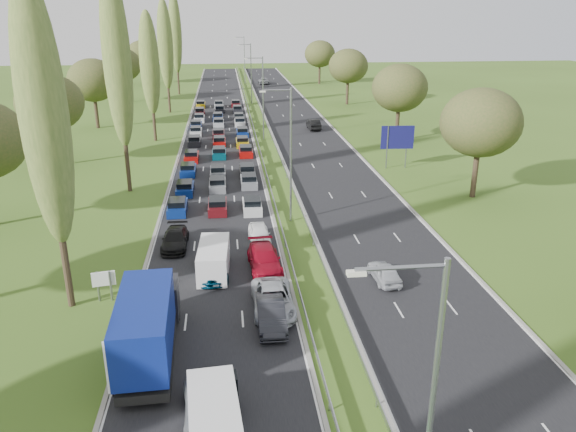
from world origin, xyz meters
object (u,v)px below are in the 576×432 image
blue_lorry (148,324)px  info_sign (104,282)px  near_car_3 (175,239)px  white_van_front (215,421)px  white_van_rear (214,258)px  direction_sign (397,139)px

blue_lorry → info_sign: bearing=116.1°
near_car_3 → white_van_front: 22.68m
white_van_front → info_sign: white_van_front is taller
blue_lorry → white_van_rear: bearing=70.4°
blue_lorry → info_sign: 7.94m
near_car_3 → direction_sign: size_ratio=0.94×
info_sign → blue_lorry: bearing=-61.9°
white_van_rear → direction_sign: 34.69m
info_sign → direction_sign: size_ratio=0.40×
near_car_3 → white_van_rear: size_ratio=0.91×
blue_lorry → direction_sign: 45.15m
info_sign → direction_sign: direction_sign is taller
white_van_front → white_van_rear: 17.49m
white_van_front → white_van_rear: size_ratio=1.02×
info_sign → direction_sign: bearing=46.7°
white_van_rear → direction_sign: direction_sign is taller
near_car_3 → info_sign: size_ratio=2.32×
info_sign → white_van_rear: bearing=27.1°
near_car_3 → white_van_rear: white_van_rear is taller
white_van_front → white_van_rear: (-0.26, 17.49, -0.03)m
blue_lorry → info_sign: (-3.72, 6.97, -0.74)m
white_van_front → info_sign: (-7.34, 13.87, 0.24)m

